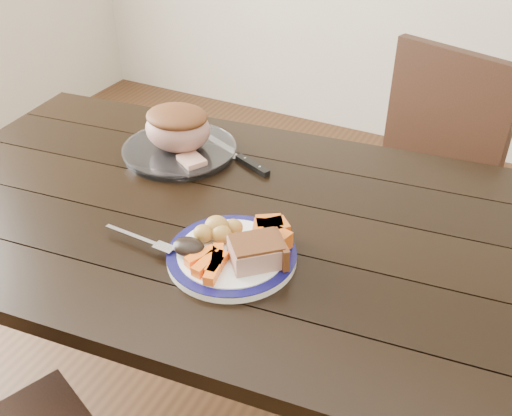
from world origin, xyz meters
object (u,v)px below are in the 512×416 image
at_px(serving_platter, 180,151).
at_px(roast_joint, 178,129).
at_px(dining_table, 230,244).
at_px(fork, 144,240).
at_px(chair_far, 418,179).
at_px(carving_knife, 243,160).
at_px(dinner_plate, 232,256).
at_px(pork_slice, 256,252).

bearing_deg(serving_platter, roast_joint, 0.00).
bearing_deg(dining_table, fork, -115.96).
height_order(dining_table, chair_far, chair_far).
height_order(serving_platter, carving_knife, serving_platter).
xyz_separation_m(dining_table, serving_platter, (-0.26, 0.18, 0.10)).
height_order(dinner_plate, roast_joint, roast_joint).
distance_m(chair_far, pork_slice, 0.94).
bearing_deg(carving_knife, fork, -68.86).
bearing_deg(chair_far, dining_table, 86.70).
xyz_separation_m(dining_table, roast_joint, (-0.26, 0.18, 0.17)).
bearing_deg(fork, roast_joint, 115.40).
bearing_deg(dinner_plate, chair_far, 76.58).
bearing_deg(serving_platter, pork_slice, -39.34).
height_order(pork_slice, carving_knife, pork_slice).
bearing_deg(carving_knife, dining_table, -46.60).
distance_m(chair_far, fork, 1.04).
distance_m(dining_table, roast_joint, 0.36).
relative_size(dining_table, roast_joint, 9.41).
bearing_deg(dining_table, roast_joint, 144.67).
xyz_separation_m(fork, carving_knife, (0.01, 0.42, -0.01)).
distance_m(roast_joint, carving_knife, 0.19).
relative_size(dining_table, chair_far, 1.82).
xyz_separation_m(pork_slice, fork, (-0.24, -0.05, -0.02)).
xyz_separation_m(dinner_plate, carving_knife, (-0.17, 0.37, -0.00)).
height_order(chair_far, pork_slice, chair_far).
xyz_separation_m(fork, roast_joint, (-0.16, 0.38, 0.06)).
xyz_separation_m(chair_far, fork, (-0.39, -0.93, 0.25)).
xyz_separation_m(serving_platter, carving_knife, (0.17, 0.04, -0.00)).
height_order(dining_table, serving_platter, serving_platter).
height_order(fork, roast_joint, roast_joint).
distance_m(fork, roast_joint, 0.42).
bearing_deg(dining_table, carving_knife, 110.66).
xyz_separation_m(dining_table, chair_far, (0.30, 0.73, -0.13)).
xyz_separation_m(dinner_plate, pork_slice, (0.06, -0.00, 0.04)).
distance_m(serving_platter, fork, 0.41).
bearing_deg(fork, dinner_plate, 18.22).
xyz_separation_m(serving_platter, pork_slice, (0.41, -0.33, 0.03)).
bearing_deg(serving_platter, dinner_plate, -43.45).
bearing_deg(pork_slice, dining_table, 134.59).
xyz_separation_m(chair_far, roast_joint, (-0.56, -0.55, 0.30)).
bearing_deg(pork_slice, dinner_plate, 175.24).
relative_size(serving_platter, carving_knife, 0.99).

